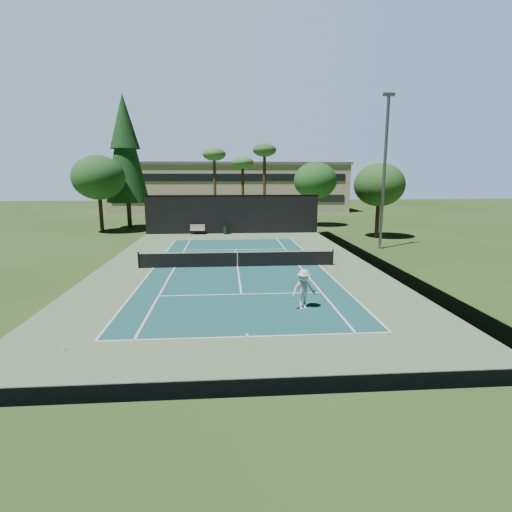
{
  "coord_description": "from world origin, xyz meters",
  "views": [
    {
      "loc": [
        -0.73,
        -25.76,
        5.8
      ],
      "look_at": [
        1.0,
        -3.0,
        1.3
      ],
      "focal_mm": 28.0,
      "sensor_mm": 36.0,
      "label": 1
    }
  ],
  "objects_px": {
    "tennis_net": "(237,258)",
    "tennis_ball_d": "(172,259)",
    "tennis_ball_a": "(65,349)",
    "tennis_ball_b": "(221,261)",
    "player": "(304,289)",
    "tennis_ball_c": "(230,257)",
    "park_bench": "(198,229)",
    "trash_bin": "(226,230)"
  },
  "relations": [
    {
      "from": "tennis_net",
      "to": "tennis_ball_b",
      "type": "distance_m",
      "value": 2.3
    },
    {
      "from": "tennis_ball_c",
      "to": "tennis_ball_d",
      "type": "xyz_separation_m",
      "value": [
        -4.18,
        -0.42,
        0.0
      ]
    },
    {
      "from": "tennis_ball_a",
      "to": "tennis_ball_b",
      "type": "distance_m",
      "value": 15.37
    },
    {
      "from": "park_bench",
      "to": "tennis_ball_b",
      "type": "bearing_deg",
      "value": -79.59
    },
    {
      "from": "tennis_ball_d",
      "to": "trash_bin",
      "type": "height_order",
      "value": "trash_bin"
    },
    {
      "from": "player",
      "to": "tennis_ball_b",
      "type": "xyz_separation_m",
      "value": [
        -3.84,
        10.72,
        -0.87
      ]
    },
    {
      "from": "tennis_ball_b",
      "to": "trash_bin",
      "type": "height_order",
      "value": "trash_bin"
    },
    {
      "from": "tennis_ball_b",
      "to": "trash_bin",
      "type": "xyz_separation_m",
      "value": [
        0.42,
        13.53,
        0.45
      ]
    },
    {
      "from": "tennis_ball_b",
      "to": "tennis_ball_c",
      "type": "distance_m",
      "value": 1.4
    },
    {
      "from": "player",
      "to": "tennis_ball_c",
      "type": "distance_m",
      "value": 12.38
    },
    {
      "from": "tennis_ball_d",
      "to": "tennis_ball_b",
      "type": "bearing_deg",
      "value": -13.08
    },
    {
      "from": "tennis_ball_d",
      "to": "tennis_net",
      "type": "bearing_deg",
      "value": -30.62
    },
    {
      "from": "park_bench",
      "to": "trash_bin",
      "type": "height_order",
      "value": "park_bench"
    },
    {
      "from": "tennis_ball_a",
      "to": "tennis_ball_c",
      "type": "height_order",
      "value": "tennis_ball_a"
    },
    {
      "from": "tennis_net",
      "to": "tennis_ball_c",
      "type": "bearing_deg",
      "value": 98.27
    },
    {
      "from": "tennis_ball_b",
      "to": "tennis_ball_d",
      "type": "xyz_separation_m",
      "value": [
        -3.49,
        0.81,
        0.0
      ]
    },
    {
      "from": "player",
      "to": "tennis_ball_a",
      "type": "height_order",
      "value": "player"
    },
    {
      "from": "tennis_ball_c",
      "to": "trash_bin",
      "type": "relative_size",
      "value": 0.07
    },
    {
      "from": "tennis_ball_a",
      "to": "tennis_ball_d",
      "type": "relative_size",
      "value": 1.0
    },
    {
      "from": "tennis_net",
      "to": "tennis_ball_a",
      "type": "relative_size",
      "value": 179.91
    },
    {
      "from": "tennis_net",
      "to": "tennis_ball_a",
      "type": "xyz_separation_m",
      "value": [
        -6.27,
        -12.56,
        -0.52
      ]
    },
    {
      "from": "player",
      "to": "tennis_ball_b",
      "type": "bearing_deg",
      "value": 92.2
    },
    {
      "from": "tennis_net",
      "to": "trash_bin",
      "type": "relative_size",
      "value": 13.65
    },
    {
      "from": "player",
      "to": "trash_bin",
      "type": "height_order",
      "value": "player"
    },
    {
      "from": "trash_bin",
      "to": "tennis_ball_d",
      "type": "bearing_deg",
      "value": -107.1
    },
    {
      "from": "tennis_ball_b",
      "to": "tennis_ball_d",
      "type": "distance_m",
      "value": 3.58
    },
    {
      "from": "player",
      "to": "tennis_ball_c",
      "type": "relative_size",
      "value": 27.34
    },
    {
      "from": "tennis_ball_a",
      "to": "park_bench",
      "type": "relative_size",
      "value": 0.05
    },
    {
      "from": "tennis_ball_b",
      "to": "tennis_ball_c",
      "type": "bearing_deg",
      "value": 60.85
    },
    {
      "from": "tennis_ball_c",
      "to": "tennis_ball_b",
      "type": "bearing_deg",
      "value": -119.15
    },
    {
      "from": "tennis_net",
      "to": "player",
      "type": "distance_m",
      "value": 9.2
    },
    {
      "from": "tennis_net",
      "to": "player",
      "type": "bearing_deg",
      "value": -72.91
    },
    {
      "from": "tennis_ball_d",
      "to": "trash_bin",
      "type": "relative_size",
      "value": 0.08
    },
    {
      "from": "tennis_ball_a",
      "to": "park_bench",
      "type": "xyz_separation_m",
      "value": [
        2.61,
        28.2,
        0.51
      ]
    },
    {
      "from": "tennis_ball_d",
      "to": "player",
      "type": "bearing_deg",
      "value": -57.53
    },
    {
      "from": "tennis_ball_a",
      "to": "park_bench",
      "type": "bearing_deg",
      "value": 84.71
    },
    {
      "from": "tennis_net",
      "to": "park_bench",
      "type": "xyz_separation_m",
      "value": [
        -3.66,
        15.64,
        -0.01
      ]
    },
    {
      "from": "trash_bin",
      "to": "tennis_net",
      "type": "bearing_deg",
      "value": -87.33
    },
    {
      "from": "tennis_net",
      "to": "trash_bin",
      "type": "height_order",
      "value": "tennis_net"
    },
    {
      "from": "tennis_ball_a",
      "to": "tennis_ball_c",
      "type": "xyz_separation_m",
      "value": [
        5.81,
        15.72,
        -0.0
      ]
    },
    {
      "from": "tennis_ball_b",
      "to": "trash_bin",
      "type": "distance_m",
      "value": 13.55
    },
    {
      "from": "tennis_net",
      "to": "tennis_ball_d",
      "type": "relative_size",
      "value": 180.43
    }
  ]
}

